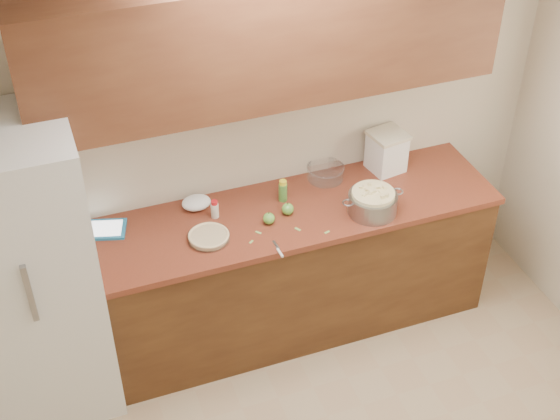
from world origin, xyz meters
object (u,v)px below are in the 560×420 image
object	(u,v)px
colander	(373,202)
flour_canister	(387,151)
tablet	(104,229)
pie	(209,237)

from	to	relation	value
colander	flour_canister	size ratio (longest dim) A/B	1.47
colander	tablet	size ratio (longest dim) A/B	1.37
flour_canister	tablet	distance (m)	1.78
colander	flour_canister	world-z (taller)	flour_canister
colander	flour_canister	distance (m)	0.47
pie	tablet	xyz separation A→B (m)	(-0.54, 0.28, -0.01)
flour_canister	tablet	xyz separation A→B (m)	(-1.78, -0.01, -0.12)
tablet	flour_canister	bearing A→B (deg)	16.67
pie	tablet	bearing A→B (deg)	152.26
colander	tablet	distance (m)	1.55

